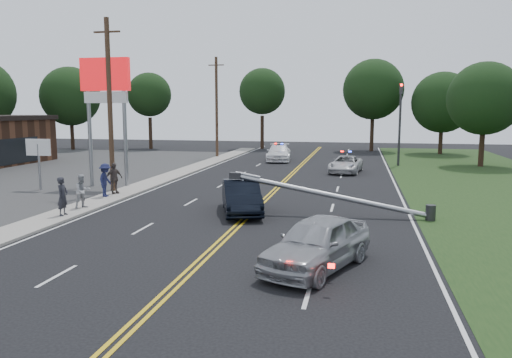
% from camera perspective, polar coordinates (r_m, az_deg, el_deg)
% --- Properties ---
extents(ground, '(120.00, 120.00, 0.00)m').
position_cam_1_polar(ground, '(16.23, -6.62, -9.58)').
color(ground, black).
rests_on(ground, ground).
extents(sidewalk, '(1.80, 70.00, 0.12)m').
position_cam_1_polar(sidewalk, '(28.46, -16.43, -2.09)').
color(sidewalk, gray).
rests_on(sidewalk, ground).
extents(centerline_yellow, '(0.36, 80.00, 0.00)m').
position_cam_1_polar(centerline_yellow, '(25.63, 0.41, -2.96)').
color(centerline_yellow, gold).
rests_on(centerline_yellow, ground).
extents(pylon_sign, '(3.20, 0.35, 8.00)m').
position_cam_1_polar(pylon_sign, '(32.58, -16.81, 9.63)').
color(pylon_sign, gray).
rests_on(pylon_sign, ground).
extents(small_sign, '(1.60, 0.14, 3.10)m').
position_cam_1_polar(small_sign, '(32.81, -23.61, 2.87)').
color(small_sign, gray).
rests_on(small_sign, ground).
extents(traffic_signal, '(0.28, 0.41, 7.05)m').
position_cam_1_polar(traffic_signal, '(44.80, 16.14, 6.83)').
color(traffic_signal, '#2D2D30').
rests_on(traffic_signal, ground).
extents(fallen_streetlight, '(9.36, 0.44, 1.91)m').
position_cam_1_polar(fallen_streetlight, '(23.03, 9.70, -2.03)').
color(fallen_streetlight, '#2D2D30').
rests_on(fallen_streetlight, ground).
extents(utility_pole_mid, '(1.60, 0.28, 10.00)m').
position_cam_1_polar(utility_pole_mid, '(30.18, -16.36, 8.06)').
color(utility_pole_mid, '#382619').
rests_on(utility_pole_mid, ground).
extents(utility_pole_far, '(1.60, 0.28, 10.00)m').
position_cam_1_polar(utility_pole_far, '(50.68, -4.52, 8.21)').
color(utility_pole_far, '#382619').
rests_on(utility_pole_far, ground).
extents(tree_4, '(7.00, 7.00, 9.88)m').
position_cam_1_polar(tree_4, '(64.41, -20.46, 8.84)').
color(tree_4, black).
rests_on(tree_4, ground).
extents(tree_5, '(5.32, 5.32, 9.28)m').
position_cam_1_polar(tree_5, '(63.04, -12.09, 9.39)').
color(tree_5, black).
rests_on(tree_5, ground).
extents(tree_6, '(5.62, 5.62, 9.82)m').
position_cam_1_polar(tree_6, '(61.80, 0.72, 9.97)').
color(tree_6, black).
rests_on(tree_6, ground).
extents(tree_7, '(6.94, 6.94, 10.59)m').
position_cam_1_polar(tree_7, '(59.90, 13.26, 9.93)').
color(tree_7, black).
rests_on(tree_7, ground).
extents(tree_8, '(6.56, 6.56, 8.87)m').
position_cam_1_polar(tree_8, '(58.00, 20.54, 8.20)').
color(tree_8, black).
rests_on(tree_8, ground).
extents(tree_9, '(6.14, 6.14, 8.83)m').
position_cam_1_polar(tree_9, '(46.62, 24.67, 8.35)').
color(tree_9, black).
rests_on(tree_9, ground).
extents(crashed_sedan, '(3.02, 4.98, 1.55)m').
position_cam_1_polar(crashed_sedan, '(23.55, -1.68, -2.05)').
color(crashed_sedan, black).
rests_on(crashed_sedan, ground).
extents(waiting_sedan, '(3.60, 5.14, 1.62)m').
position_cam_1_polar(waiting_sedan, '(15.55, 7.00, -7.26)').
color(waiting_sedan, '#999BA1').
rests_on(waiting_sedan, ground).
extents(emergency_a, '(2.73, 4.90, 1.29)m').
position_cam_1_polar(emergency_a, '(39.12, 10.22, 1.66)').
color(emergency_a, silver).
rests_on(emergency_a, ground).
extents(emergency_b, '(2.80, 5.59, 1.56)m').
position_cam_1_polar(emergency_b, '(47.22, 2.61, 3.01)').
color(emergency_b, white).
rests_on(emergency_b, ground).
extents(bystander_a, '(0.44, 0.65, 1.75)m').
position_cam_1_polar(bystander_a, '(24.08, -21.23, -1.85)').
color(bystander_a, '#23232A').
rests_on(bystander_a, sidewalk).
extents(bystander_b, '(0.93, 1.00, 1.65)m').
position_cam_1_polar(bystander_b, '(25.58, -19.21, -1.31)').
color(bystander_b, '#9D9EA1').
rests_on(bystander_b, sidewalk).
extents(bystander_c, '(0.82, 1.26, 1.83)m').
position_cam_1_polar(bystander_c, '(28.48, -16.83, -0.11)').
color(bystander_c, '#1A1E42').
rests_on(bystander_c, sidewalk).
extents(bystander_d, '(0.91, 1.10, 1.76)m').
position_cam_1_polar(bystander_d, '(29.34, -15.92, 0.09)').
color(bystander_d, '#524742').
rests_on(bystander_d, sidewalk).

